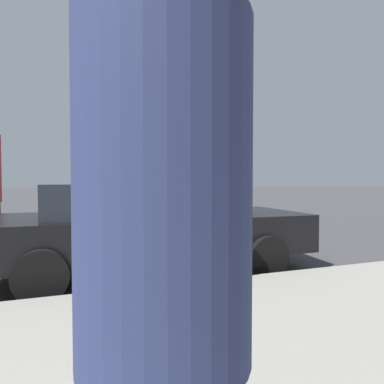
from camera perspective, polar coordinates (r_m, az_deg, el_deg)
name	(u,v)px	position (r m, az deg, el deg)	size (l,w,h in m)	color
ground_plane	(124,258)	(5.96, -12.74, -12.10)	(220.00, 220.00, 0.00)	#424244
parking_meter	(209,181)	(3.51, 3.32, 2.10)	(0.21, 0.19, 1.66)	gray
car_black	(151,224)	(4.93, -7.73, -6.10)	(2.09, 4.93, 1.40)	black
pedestrian	(165,332)	(0.73, -5.22, -25.00)	(0.38, 0.38, 1.81)	#23232D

